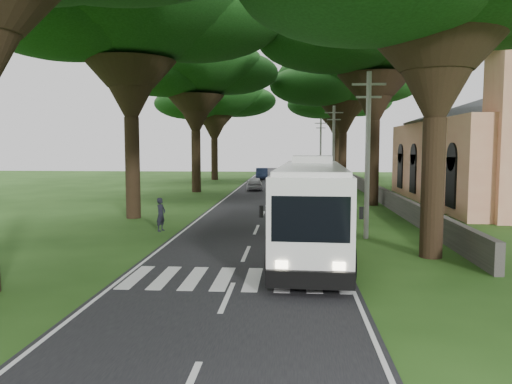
# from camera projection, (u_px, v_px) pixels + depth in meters

# --- Properties ---
(ground) EXTENTS (140.00, 140.00, 0.00)m
(ground) POSITION_uv_depth(u_px,v_px,m) (241.00, 266.00, 18.72)
(ground) COLOR #1F4212
(ground) RESTS_ON ground
(road) EXTENTS (8.00, 120.00, 0.04)m
(road) POSITION_uv_depth(u_px,v_px,m) (270.00, 198.00, 43.55)
(road) COLOR black
(road) RESTS_ON ground
(crosswalk) EXTENTS (8.00, 3.00, 0.01)m
(crosswalk) POSITION_uv_depth(u_px,v_px,m) (235.00, 280.00, 16.74)
(crosswalk) COLOR silver
(crosswalk) RESTS_ON ground
(property_wall) EXTENTS (0.35, 50.00, 1.20)m
(property_wall) POSITION_uv_depth(u_px,v_px,m) (377.00, 193.00, 41.86)
(property_wall) COLOR #383533
(property_wall) RESTS_ON ground
(church) EXTENTS (14.00, 24.00, 11.60)m
(church) POSITION_uv_depth(u_px,v_px,m) (500.00, 141.00, 38.38)
(church) COLOR #E99272
(church) RESTS_ON ground
(pole_near) EXTENTS (1.60, 0.24, 8.00)m
(pole_near) POSITION_uv_depth(u_px,v_px,m) (368.00, 152.00, 23.90)
(pole_near) COLOR gray
(pole_near) RESTS_ON ground
(pole_mid) EXTENTS (1.60, 0.24, 8.00)m
(pole_mid) POSITION_uv_depth(u_px,v_px,m) (333.00, 150.00, 43.77)
(pole_mid) COLOR gray
(pole_mid) RESTS_ON ground
(pole_far) EXTENTS (1.60, 0.24, 8.00)m
(pole_far) POSITION_uv_depth(u_px,v_px,m) (321.00, 149.00, 63.63)
(pole_far) COLOR gray
(pole_far) RESTS_ON ground
(tree_l_mida) EXTENTS (15.45, 15.45, 16.16)m
(tree_l_mida) POSITION_uv_depth(u_px,v_px,m) (129.00, 8.00, 30.05)
(tree_l_mida) COLOR black
(tree_l_mida) RESTS_ON ground
(tree_l_midb) EXTENTS (13.30, 13.30, 15.06)m
(tree_l_midb) POSITION_uv_depth(u_px,v_px,m) (195.00, 67.00, 47.96)
(tree_l_midb) COLOR black
(tree_l_midb) RESTS_ON ground
(tree_l_far) EXTENTS (13.62, 13.62, 14.02)m
(tree_l_far) POSITION_uv_depth(u_px,v_px,m) (214.00, 97.00, 66.01)
(tree_l_far) COLOR black
(tree_l_far) RESTS_ON ground
(tree_r_mida) EXTENTS (15.82, 15.82, 16.54)m
(tree_r_mida) POSITION_uv_depth(u_px,v_px,m) (376.00, 30.00, 36.82)
(tree_r_mida) COLOR black
(tree_r_mida) RESTS_ON ground
(tree_r_midb) EXTENTS (14.70, 14.70, 15.25)m
(tree_r_midb) POSITION_uv_depth(u_px,v_px,m) (344.00, 78.00, 54.83)
(tree_r_midb) COLOR black
(tree_r_midb) RESTS_ON ground
(tree_r_far) EXTENTS (13.41, 13.41, 14.43)m
(tree_r_far) POSITION_uv_depth(u_px,v_px,m) (338.00, 98.00, 72.69)
(tree_r_far) COLOR black
(tree_r_far) RESTS_ON ground
(coach_bus) EXTENTS (3.37, 12.68, 3.71)m
(coach_bus) POSITION_uv_depth(u_px,v_px,m) (311.00, 206.00, 20.78)
(coach_bus) COLOR white
(coach_bus) RESTS_ON ground
(distant_car_a) EXTENTS (1.85, 4.06, 1.35)m
(distant_car_a) POSITION_uv_depth(u_px,v_px,m) (255.00, 183.00, 50.82)
(distant_car_a) COLOR #AEAEB3
(distant_car_a) RESTS_ON road
(distant_car_b) EXTENTS (1.83, 4.63, 1.50)m
(distant_car_b) POSITION_uv_depth(u_px,v_px,m) (262.00, 174.00, 67.92)
(distant_car_b) COLOR navy
(distant_car_b) RESTS_ON road
(distant_car_c) EXTENTS (2.99, 4.69, 1.27)m
(distant_car_c) POSITION_uv_depth(u_px,v_px,m) (299.00, 170.00, 81.01)
(distant_car_c) COLOR maroon
(distant_car_c) RESTS_ON road
(pedestrian) EXTENTS (0.60, 0.74, 1.77)m
(pedestrian) POSITION_uv_depth(u_px,v_px,m) (161.00, 214.00, 26.30)
(pedestrian) COLOR black
(pedestrian) RESTS_ON ground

